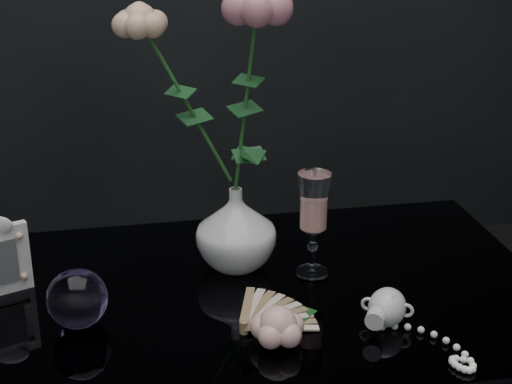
{
  "coord_description": "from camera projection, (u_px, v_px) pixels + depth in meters",
  "views": [
    {
      "loc": [
        -0.14,
        -1.02,
        1.37
      ],
      "look_at": [
        0.07,
        0.07,
        0.92
      ],
      "focal_mm": 55.0,
      "sensor_mm": 36.0,
      "label": 1
    }
  ],
  "objects": [
    {
      "name": "vase",
      "position": [
        236.0,
        228.0,
        1.29
      ],
      "size": [
        0.17,
        0.17,
        0.14
      ],
      "primitive_type": "imported",
      "rotation": [
        0.0,
        0.0,
        -0.39
      ],
      "color": "white",
      "rests_on": "table"
    },
    {
      "name": "wine_glass",
      "position": [
        313.0,
        225.0,
        1.25
      ],
      "size": [
        0.06,
        0.06,
        0.18
      ],
      "primitive_type": null,
      "rotation": [
        0.0,
        0.0,
        -0.1
      ],
      "color": "white",
      "rests_on": "table"
    },
    {
      "name": "paperweight",
      "position": [
        77.0,
        299.0,
        1.12
      ],
      "size": [
        0.11,
        0.11,
        0.09
      ],
      "primitive_type": null,
      "rotation": [
        0.0,
        0.0,
        0.25
      ],
      "color": "#9371B7",
      "rests_on": "table"
    },
    {
      "name": "paper_fan",
      "position": [
        244.0,
        326.0,
        1.12
      ],
      "size": [
        0.26,
        0.23,
        0.02
      ],
      "primitive_type": null,
      "rotation": [
        0.0,
        0.0,
        0.32
      ],
      "color": "#FEF2CB",
      "rests_on": "table"
    },
    {
      "name": "loose_rose",
      "position": [
        278.0,
        326.0,
        1.08
      ],
      "size": [
        0.16,
        0.19,
        0.06
      ],
      "primitive_type": null,
      "rotation": [
        0.0,
        0.0,
        0.25
      ],
      "color": "#FFB3A4",
      "rests_on": "table"
    },
    {
      "name": "pearl_jar",
      "position": [
        387.0,
        306.0,
        1.14
      ],
      "size": [
        0.26,
        0.27,
        0.06
      ],
      "primitive_type": null,
      "rotation": [
        0.0,
        0.0,
        -0.52
      ],
      "color": "silver",
      "rests_on": "table"
    },
    {
      "name": "roses",
      "position": [
        217.0,
        79.0,
        1.19
      ],
      "size": [
        0.25,
        0.12,
        0.39
      ],
      "color": "#DEAC88",
      "rests_on": "vase"
    }
  ]
}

